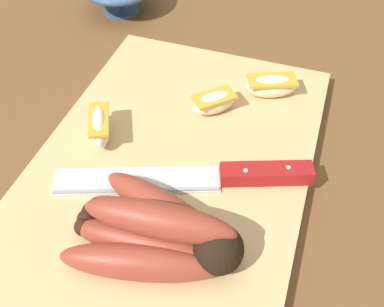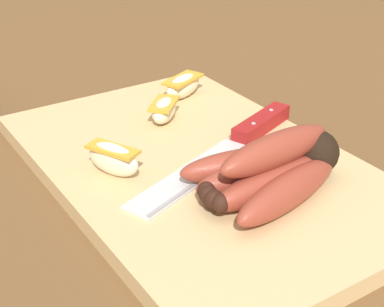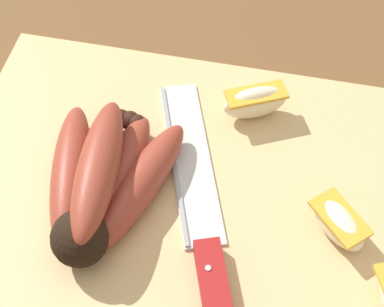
{
  "view_description": "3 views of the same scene",
  "coord_description": "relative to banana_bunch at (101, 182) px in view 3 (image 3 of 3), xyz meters",
  "views": [
    {
      "loc": [
        0.3,
        0.12,
        0.39
      ],
      "look_at": [
        0.01,
        0.02,
        0.05
      ],
      "focal_mm": 41.16,
      "sensor_mm": 36.0,
      "label": 1
    },
    {
      "loc": [
        0.48,
        -0.32,
        0.33
      ],
      "look_at": [
        0.04,
        -0.03,
        0.05
      ],
      "focal_mm": 55.2,
      "sensor_mm": 36.0,
      "label": 2
    },
    {
      "loc": [
        -0.03,
        0.29,
        0.49
      ],
      "look_at": [
        0.03,
        -0.02,
        0.05
      ],
      "focal_mm": 59.22,
      "sensor_mm": 36.0,
      "label": 3
    }
  ],
  "objects": [
    {
      "name": "apple_wedge_far",
      "position": [
        -0.12,
        -0.12,
        -0.0
      ],
      "size": [
        0.06,
        0.05,
        0.04
      ],
      "color": "#F4E5C1",
      "rests_on": "cutting_board"
    },
    {
      "name": "cutting_board",
      "position": [
        -0.09,
        -0.03,
        -0.03
      ],
      "size": [
        0.47,
        0.3,
        0.02
      ],
      "primitive_type": "cube",
      "color": "tan",
      "rests_on": "ground_plane"
    },
    {
      "name": "apple_wedge_middle",
      "position": [
        -0.2,
        -0.01,
        -0.01
      ],
      "size": [
        0.06,
        0.06,
        0.03
      ],
      "color": "#F4E5C1",
      "rests_on": "cutting_board"
    },
    {
      "name": "ground_plane",
      "position": [
        -0.1,
        -0.02,
        -0.04
      ],
      "size": [
        6.0,
        6.0,
        0.0
      ],
      "primitive_type": "plane",
      "color": "brown"
    },
    {
      "name": "chefs_knife",
      "position": [
        -0.1,
        0.03,
        -0.02
      ],
      "size": [
        0.12,
        0.27,
        0.02
      ],
      "color": "silver",
      "rests_on": "cutting_board"
    },
    {
      "name": "banana_bunch",
      "position": [
        0.0,
        0.0,
        0.0
      ],
      "size": [
        0.13,
        0.16,
        0.06
      ],
      "color": "black",
      "rests_on": "cutting_board"
    }
  ]
}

